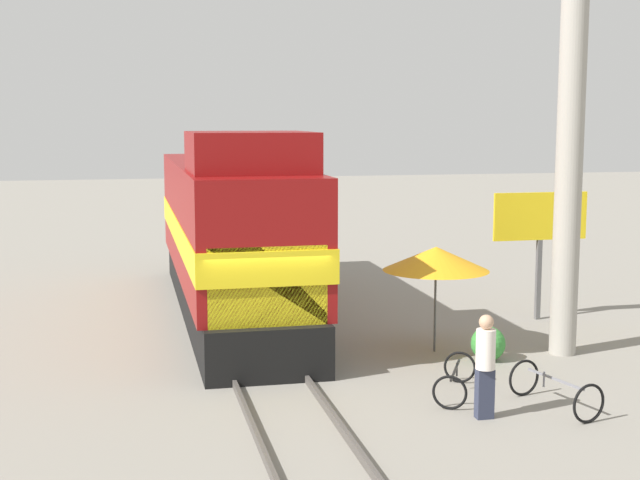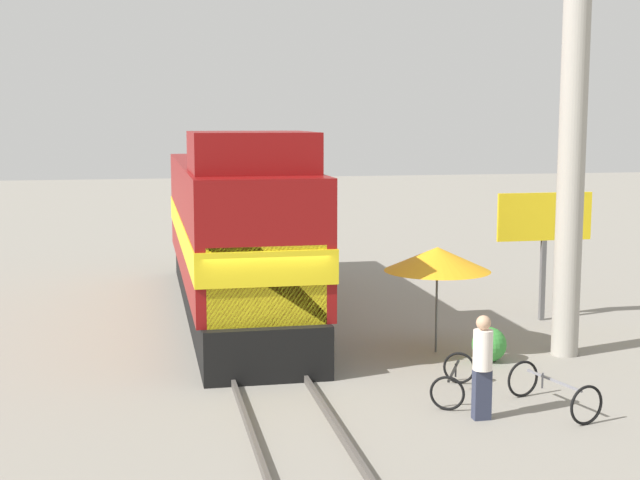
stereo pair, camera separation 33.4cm
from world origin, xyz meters
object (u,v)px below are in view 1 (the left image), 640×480
object	(u,v)px
utility_pole	(571,104)
billboard_sign	(540,223)
locomotive	(231,236)
bicycle	(555,389)
vendor_umbrella	(436,259)
bicycle_spare	(455,379)
person_bystander	(485,362)

from	to	relation	value
utility_pole	billboard_sign	distance (m)	4.53
locomotive	bicycle	world-z (taller)	locomotive
locomotive	vendor_umbrella	world-z (taller)	locomotive
utility_pole	bicycle_spare	distance (m)	6.62
locomotive	vendor_umbrella	bearing A→B (deg)	-48.89
utility_pole	person_bystander	distance (m)	6.70
vendor_umbrella	bicycle	bearing A→B (deg)	-79.85
bicycle	bicycle_spare	bearing A→B (deg)	-51.37
locomotive	bicycle_spare	bearing A→B (deg)	-66.92
bicycle	person_bystander	bearing A→B (deg)	-6.36
utility_pole	person_bystander	xyz separation A→B (m)	(-3.39, -3.66, -4.47)
billboard_sign	bicycle_spare	bearing A→B (deg)	-128.19
locomotive	person_bystander	distance (m)	9.66
utility_pole	person_bystander	size ratio (longest dim) A/B	5.93
person_bystander	bicycle_spare	distance (m)	1.48
vendor_umbrella	bicycle_spare	world-z (taller)	vendor_umbrella
locomotive	bicycle_spare	world-z (taller)	locomotive
utility_pole	bicycle_spare	xyz separation A→B (m)	(-3.43, -2.35, -5.16)
vendor_umbrella	bicycle	world-z (taller)	vendor_umbrella
locomotive	bicycle	size ratio (longest dim) A/B	7.13
utility_pole	vendor_umbrella	bearing A→B (deg)	164.17
bicycle	bicycle_spare	distance (m)	1.84
locomotive	billboard_sign	xyz separation A→B (m)	(7.70, -2.07, 0.37)
utility_pole	bicycle	size ratio (longest dim) A/B	5.83
person_bystander	bicycle_spare	world-z (taller)	person_bystander
vendor_umbrella	billboard_sign	world-z (taller)	billboard_sign
locomotive	utility_pole	world-z (taller)	utility_pole
person_bystander	billboard_sign	bearing A→B (deg)	57.69
bicycle_spare	vendor_umbrella	bearing A→B (deg)	-75.54
locomotive	utility_pole	distance (m)	9.20
bicycle_spare	utility_pole	bearing A→B (deg)	-118.27
vendor_umbrella	person_bystander	distance (m)	4.61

